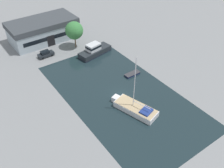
{
  "coord_description": "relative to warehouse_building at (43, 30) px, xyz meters",
  "views": [
    {
      "loc": [
        -25.0,
        -32.4,
        34.31
      ],
      "look_at": [
        0.0,
        2.95,
        1.0
      ],
      "focal_mm": 40.0,
      "sensor_mm": 36.0,
      "label": 1
    }
  ],
  "objects": [
    {
      "name": "ground_plane",
      "position": [
        2.98,
        -33.12,
        -2.99
      ],
      "size": [
        440.0,
        440.0,
        0.0
      ],
      "primitive_type": "plane",
      "color": "gray"
    },
    {
      "name": "quay_tree_near_building",
      "position": [
        5.3,
        -9.35,
        2.0
      ],
      "size": [
        4.83,
        4.83,
        7.42
      ],
      "color": "brown",
      "rests_on": "ground"
    },
    {
      "name": "small_dinghy",
      "position": [
        9.72,
        -28.97,
        -2.74
      ],
      "size": [
        3.9,
        1.59,
        0.48
      ],
      "rotation": [
        0.0,
        0.0,
        4.73
      ],
      "color": "#19234C",
      "rests_on": "water_canal"
    },
    {
      "name": "warehouse_building",
      "position": [
        0.0,
        0.0,
        0.0
      ],
      "size": [
        19.09,
        10.42,
        5.92
      ],
      "rotation": [
        0.0,
        0.0,
        0.02
      ],
      "color": "#99A8B2",
      "rests_on": "ground"
    },
    {
      "name": "motor_cruiser",
      "position": [
        7.48,
        -15.78,
        -1.85
      ],
      "size": [
        9.74,
        4.91,
        3.2
      ],
      "rotation": [
        0.0,
        0.0,
        1.75
      ],
      "color": "#23282D",
      "rests_on": "water_canal"
    },
    {
      "name": "parked_car",
      "position": [
        -3.6,
        -9.44,
        -2.15
      ],
      "size": [
        4.25,
        1.91,
        1.7
      ],
      "rotation": [
        0.0,
        0.0,
        4.76
      ],
      "color": "#1E2328",
      "rests_on": "ground"
    },
    {
      "name": "water_canal",
      "position": [
        2.98,
        -33.12,
        -2.99
      ],
      "size": [
        20.92,
        39.34,
        0.01
      ],
      "primitive_type": "cube",
      "color": "#19282D",
      "rests_on": "ground"
    },
    {
      "name": "sailboat_moored",
      "position": [
        2.4,
        -38.79,
        -2.3
      ],
      "size": [
        5.63,
        10.12,
        12.2
      ],
      "rotation": [
        0.0,
        0.0,
        0.29
      ],
      "color": "silver",
      "rests_on": "water_canal"
    }
  ]
}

